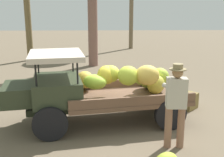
{
  "coord_description": "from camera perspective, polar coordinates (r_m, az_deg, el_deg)",
  "views": [
    {
      "loc": [
        0.62,
        7.05,
        2.85
      ],
      "look_at": [
        0.4,
        0.22,
        1.14
      ],
      "focal_mm": 45.41,
      "sensor_mm": 36.0,
      "label": 1
    }
  ],
  "objects": [
    {
      "name": "ground_plane",
      "position": [
        7.63,
        2.94,
        -7.87
      ],
      "size": [
        60.0,
        60.0,
        0.0
      ],
      "primitive_type": "plane",
      "color": "brown"
    },
    {
      "name": "truck",
      "position": [
        7.05,
        -3.6,
        -2.06
      ],
      "size": [
        4.63,
        2.38,
        1.83
      ],
      "rotation": [
        0.0,
        0.0,
        0.18
      ],
      "color": "#2E3723",
      "rests_on": "ground"
    },
    {
      "name": "farmer",
      "position": [
        5.88,
        12.76,
        -4.42
      ],
      "size": [
        0.53,
        0.47,
        1.78
      ],
      "rotation": [
        0.0,
        0.0,
        -1.63
      ],
      "color": "#8F654D",
      "rests_on": "ground"
    },
    {
      "name": "wooden_crate",
      "position": [
        8.55,
        14.55,
        -4.25
      ],
      "size": [
        0.78,
        0.78,
        0.46
      ],
      "primitive_type": "cube",
      "rotation": [
        0.0,
        0.0,
        2.35
      ],
      "color": "olive",
      "rests_on": "ground"
    }
  ]
}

